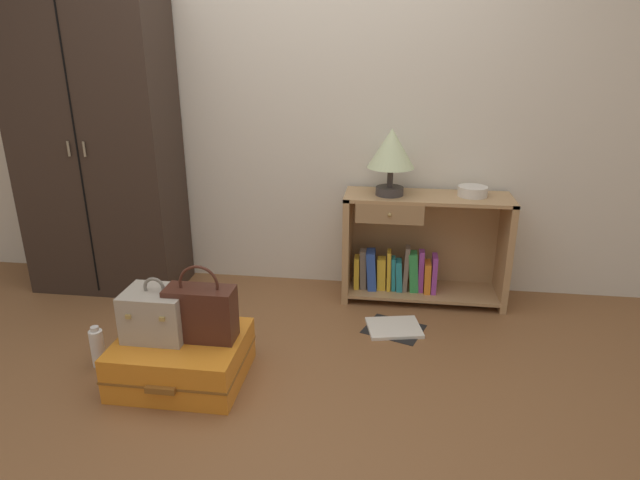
# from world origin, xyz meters

# --- Properties ---
(ground_plane) EXTENTS (9.00, 9.00, 0.00)m
(ground_plane) POSITION_xyz_m (0.00, 0.00, 0.00)
(ground_plane) COLOR brown
(back_wall) EXTENTS (6.40, 0.10, 2.60)m
(back_wall) POSITION_xyz_m (0.00, 1.50, 1.30)
(back_wall) COLOR silver
(back_wall) RESTS_ON ground_plane
(wardrobe) EXTENTS (0.97, 0.47, 1.96)m
(wardrobe) POSITION_xyz_m (-1.34, 1.20, 0.98)
(wardrobe) COLOR #33261E
(wardrobe) RESTS_ON ground_plane
(bookshelf) EXTENTS (1.02, 0.35, 0.70)m
(bookshelf) POSITION_xyz_m (0.71, 1.27, 0.33)
(bookshelf) COLOR tan
(bookshelf) RESTS_ON ground_plane
(table_lamp) EXTENTS (0.29, 0.29, 0.41)m
(table_lamp) POSITION_xyz_m (0.51, 1.23, 0.96)
(table_lamp) COLOR #3D3838
(table_lamp) RESTS_ON bookshelf
(bowl) EXTENTS (0.18, 0.18, 0.06)m
(bowl) POSITION_xyz_m (1.02, 1.27, 0.73)
(bowl) COLOR silver
(bowl) RESTS_ON bookshelf
(suitcase_large) EXTENTS (0.61, 0.53, 0.23)m
(suitcase_large) POSITION_xyz_m (-0.45, 0.17, 0.11)
(suitcase_large) COLOR orange
(suitcase_large) RESTS_ON ground_plane
(train_case) EXTENTS (0.30, 0.25, 0.31)m
(train_case) POSITION_xyz_m (-0.57, 0.19, 0.35)
(train_case) COLOR #A89E8E
(train_case) RESTS_ON suitcase_large
(handbag) EXTENTS (0.33, 0.14, 0.38)m
(handbag) POSITION_xyz_m (-0.35, 0.19, 0.36)
(handbag) COLOR #472319
(handbag) RESTS_ON suitcase_large
(bottle) EXTENTS (0.07, 0.07, 0.22)m
(bottle) POSITION_xyz_m (-0.93, 0.23, 0.10)
(bottle) COLOR white
(bottle) RESTS_ON ground_plane
(open_book_on_floor) EXTENTS (0.39, 0.36, 0.02)m
(open_book_on_floor) POSITION_xyz_m (0.58, 0.81, 0.01)
(open_book_on_floor) COLOR white
(open_book_on_floor) RESTS_ON ground_plane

